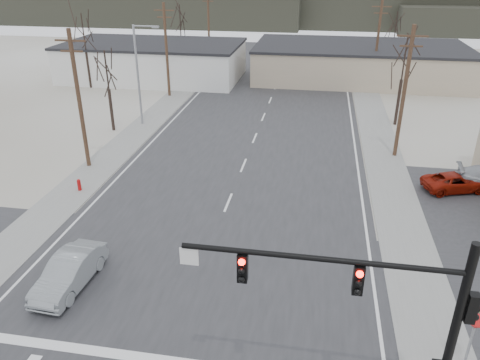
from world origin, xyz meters
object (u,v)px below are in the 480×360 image
object	(u,v)px
traffic_signal_mast	(392,308)
car_far_b	(272,59)
car_far_a	(309,62)
car_parked_red	(455,182)
fire_hydrant	(79,185)
sedan_crossing	(69,272)

from	to	relation	value
traffic_signal_mast	car_far_b	world-z (taller)	traffic_signal_mast
car_far_a	car_parked_red	bearing A→B (deg)	123.72
fire_hydrant	car_far_b	world-z (taller)	car_far_b
traffic_signal_mast	sedan_crossing	xyz separation A→B (m)	(-13.68, 4.71, -3.86)
fire_hydrant	car_far_a	distance (m)	44.55
fire_hydrant	sedan_crossing	distance (m)	10.48
sedan_crossing	car_far_a	xyz separation A→B (m)	(9.26, 51.89, -0.11)
fire_hydrant	car_far_b	xyz separation A→B (m)	(8.22, 43.58, 0.27)
car_far_a	car_parked_red	xyz separation A→B (m)	(11.19, -38.07, -0.07)
car_far_a	car_far_b	world-z (taller)	car_far_b
car_far_b	car_parked_red	distance (m)	42.64
car_far_a	car_far_b	distance (m)	5.58
sedan_crossing	car_far_a	distance (m)	52.71
fire_hydrant	car_parked_red	world-z (taller)	car_parked_red
sedan_crossing	car_parked_red	xyz separation A→B (m)	(20.46, 13.82, -0.18)
traffic_signal_mast	car_parked_red	size ratio (longest dim) A/B	2.06
sedan_crossing	car_far_b	xyz separation A→B (m)	(3.81, 53.07, -0.10)
car_parked_red	car_far_b	bearing A→B (deg)	4.91
fire_hydrant	sedan_crossing	xyz separation A→B (m)	(4.41, -9.49, 0.37)
car_far_b	car_parked_red	bearing A→B (deg)	-89.43
car_far_b	fire_hydrant	bearing A→B (deg)	-123.09
traffic_signal_mast	car_far_a	distance (m)	56.91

